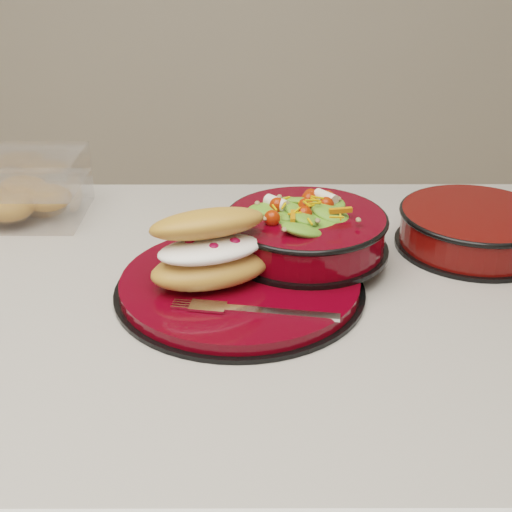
{
  "coord_description": "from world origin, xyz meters",
  "views": [
    {
      "loc": [
        0.05,
        -0.76,
        1.34
      ],
      "look_at": [
        0.05,
        0.02,
        0.94
      ],
      "focal_mm": 50.0,
      "sensor_mm": 36.0,
      "label": 1
    }
  ],
  "objects_px": {
    "dinner_plate": "(240,285)",
    "extra_bowl": "(475,227)",
    "pastry_box": "(14,189)",
    "croissant": "(210,249)",
    "fork": "(258,311)",
    "salad_bowl": "(306,226)"
  },
  "relations": [
    {
      "from": "salad_bowl",
      "to": "extra_bowl",
      "type": "height_order",
      "value": "salad_bowl"
    },
    {
      "from": "dinner_plate",
      "to": "salad_bowl",
      "type": "bearing_deg",
      "value": 42.78
    },
    {
      "from": "dinner_plate",
      "to": "extra_bowl",
      "type": "relative_size",
      "value": 1.44
    },
    {
      "from": "salad_bowl",
      "to": "croissant",
      "type": "bearing_deg",
      "value": -144.85
    },
    {
      "from": "dinner_plate",
      "to": "croissant",
      "type": "height_order",
      "value": "croissant"
    },
    {
      "from": "pastry_box",
      "to": "extra_bowl",
      "type": "height_order",
      "value": "pastry_box"
    },
    {
      "from": "extra_bowl",
      "to": "fork",
      "type": "bearing_deg",
      "value": -145.24
    },
    {
      "from": "dinner_plate",
      "to": "fork",
      "type": "height_order",
      "value": "fork"
    },
    {
      "from": "dinner_plate",
      "to": "croissant",
      "type": "bearing_deg",
      "value": -169.96
    },
    {
      "from": "fork",
      "to": "pastry_box",
      "type": "bearing_deg",
      "value": 58.33
    },
    {
      "from": "salad_bowl",
      "to": "croissant",
      "type": "relative_size",
      "value": 1.33
    },
    {
      "from": "fork",
      "to": "extra_bowl",
      "type": "distance_m",
      "value": 0.36
    },
    {
      "from": "croissant",
      "to": "extra_bowl",
      "type": "xyz_separation_m",
      "value": [
        0.36,
        0.13,
        -0.03
      ]
    },
    {
      "from": "dinner_plate",
      "to": "extra_bowl",
      "type": "bearing_deg",
      "value": 21.69
    },
    {
      "from": "dinner_plate",
      "to": "fork",
      "type": "relative_size",
      "value": 1.81
    },
    {
      "from": "croissant",
      "to": "fork",
      "type": "height_order",
      "value": "croissant"
    },
    {
      "from": "dinner_plate",
      "to": "pastry_box",
      "type": "distance_m",
      "value": 0.42
    },
    {
      "from": "fork",
      "to": "extra_bowl",
      "type": "bearing_deg",
      "value": -45.86
    },
    {
      "from": "croissant",
      "to": "extra_bowl",
      "type": "bearing_deg",
      "value": 1.3
    },
    {
      "from": "dinner_plate",
      "to": "fork",
      "type": "distance_m",
      "value": 0.08
    },
    {
      "from": "pastry_box",
      "to": "extra_bowl",
      "type": "relative_size",
      "value": 0.96
    },
    {
      "from": "croissant",
      "to": "pastry_box",
      "type": "height_order",
      "value": "croissant"
    }
  ]
}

